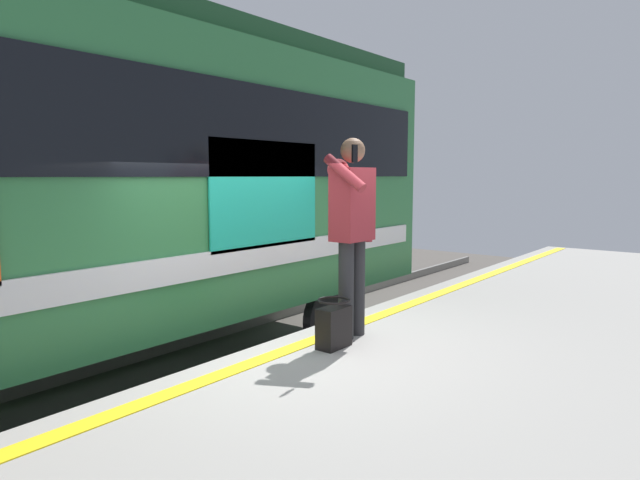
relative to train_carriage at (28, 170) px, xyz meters
name	(u,v)px	position (x,y,z in m)	size (l,w,h in m)	color
ground_plane	(280,434)	(-1.19, 2.10, -2.45)	(25.02, 25.02, 0.00)	#4C4742
platform	(525,465)	(-1.19, 4.34, -1.99)	(16.68, 4.47, 0.92)	gray
safety_line	(304,344)	(-1.19, 2.40, -1.52)	(16.34, 0.16, 0.01)	yellow
track_rail_near	(185,390)	(-1.19, 0.71, -2.37)	(21.68, 0.08, 0.16)	slate
track_rail_far	(112,363)	(-1.19, -0.72, -2.37)	(21.68, 0.08, 0.16)	slate
train_carriage	(28,170)	(0.00, 0.00, 0.00)	(9.50, 3.05, 3.82)	#2D723F
passenger	(352,221)	(-1.64, 2.59, -0.46)	(0.57, 0.55, 1.80)	#262628
handbag	(334,325)	(-1.27, 2.66, -1.33)	(0.31, 0.28, 0.42)	black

